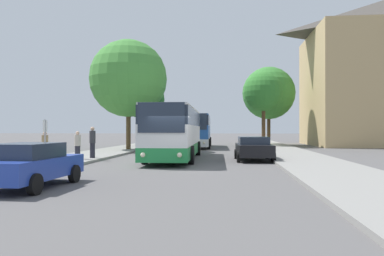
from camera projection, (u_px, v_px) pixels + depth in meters
The scene contains 15 objects.
ground_plane at pixel (176, 168), 18.25m from camera, with size 300.00×300.00×0.00m, color #565454.
sidewalk_left at pixel (40, 165), 18.96m from camera, with size 4.00×120.00×0.15m, color gray.
sidewalk_right at pixel (324, 168), 17.55m from camera, with size 4.00×120.00×0.15m, color gray.
bus_front at pixel (175, 132), 23.44m from camera, with size 3.04×11.73×3.18m.
bus_middle at pixel (197, 130), 38.55m from camera, with size 3.13×10.63×3.31m.
parked_car_left_curb at pixel (28, 164), 11.95m from camera, with size 2.19×4.15×1.43m.
parked_car_right_near at pixel (254, 148), 22.33m from camera, with size 2.27×4.27×1.42m.
bus_stop_sign at pixel (45, 136), 19.41m from camera, with size 0.08×0.45×2.24m.
pedestrian_waiting_near at pixel (45, 146), 21.26m from camera, with size 0.36×0.36×1.60m.
pedestrian_waiting_far at pixel (78, 145), 21.54m from camera, with size 0.36×0.36×1.61m.
pedestrian_walking_back at pixel (92, 142), 22.49m from camera, with size 0.36×0.36×1.88m.
tree_left_near at pixel (128, 79), 32.51m from camera, with size 6.72×6.72×9.50m.
tree_left_far at pixel (144, 100), 40.34m from camera, with size 4.37×4.37×7.15m.
tree_right_near at pixel (269, 93), 44.26m from camera, with size 6.20×6.20×9.11m.
tree_right_mid at pixel (263, 92), 40.01m from camera, with size 4.17×4.17×7.82m.
Camera 1 is at (2.60, -18.09, 1.87)m, focal length 35.00 mm.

